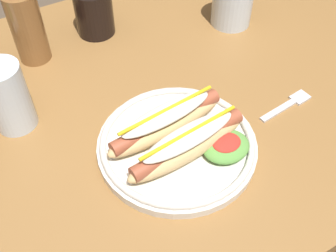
{
  "coord_description": "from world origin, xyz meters",
  "views": [
    {
      "loc": [
        -0.25,
        -0.51,
        1.28
      ],
      "look_at": [
        -0.02,
        -0.11,
        0.77
      ],
      "focal_mm": 43.11,
      "sensor_mm": 36.0,
      "label": 1
    }
  ],
  "objects": [
    {
      "name": "dining_table",
      "position": [
        0.0,
        0.0,
        0.63
      ],
      "size": [
        1.17,
        0.82,
        0.74
      ],
      "color": "olive",
      "rests_on": "ground_plane"
    },
    {
      "name": "hot_dog_plate",
      "position": [
        -0.01,
        -0.14,
        0.77
      ],
      "size": [
        0.27,
        0.27,
        0.08
      ],
      "color": "silver",
      "rests_on": "dining_table"
    },
    {
      "name": "fork",
      "position": [
        0.22,
        -0.16,
        0.74
      ],
      "size": [
        0.12,
        0.03,
        0.0
      ],
      "rotation": [
        0.0,
        0.0,
        0.09
      ],
      "color": "silver",
      "rests_on": "dining_table"
    },
    {
      "name": "soda_cup",
      "position": [
        0.01,
        0.24,
        0.79
      ],
      "size": [
        0.08,
        0.08,
        0.1
      ],
      "primitive_type": "cylinder",
      "color": "black",
      "rests_on": "dining_table"
    },
    {
      "name": "water_cup",
      "position": [
        -0.23,
        0.06,
        0.8
      ],
      "size": [
        0.07,
        0.07,
        0.13
      ],
      "primitive_type": "cylinder",
      "color": "silver",
      "rests_on": "dining_table"
    },
    {
      "name": "extra_cup",
      "position": [
        0.29,
        0.12,
        0.79
      ],
      "size": [
        0.09,
        0.09,
        0.11
      ],
      "primitive_type": "cylinder",
      "color": "silver",
      "rests_on": "dining_table"
    },
    {
      "name": "glass_bottle",
      "position": [
        -0.14,
        0.23,
        0.83
      ],
      "size": [
        0.07,
        0.07,
        0.22
      ],
      "color": "brown",
      "rests_on": "dining_table"
    }
  ]
}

